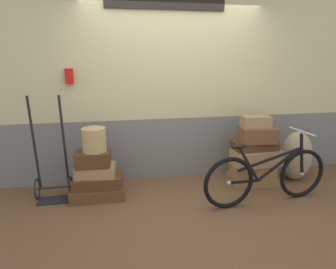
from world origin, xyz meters
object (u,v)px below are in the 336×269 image
Objects in this scene: suitcase_4 at (252,179)px; suitcase_7 at (254,145)px; suitcase_1 at (98,180)px; suitcase_3 at (93,159)px; suitcase_6 at (256,157)px; suitcase_8 at (258,135)px; suitcase_9 at (256,122)px; suitcase_0 at (98,191)px; wicker_basket at (94,140)px; luggage_trolley at (52,175)px; burlap_sack at (296,156)px; suitcase_2 at (96,171)px; suitcase_5 at (252,169)px; bicycle at (266,176)px.

suitcase_4 is 0.52m from suitcase_7.
suitcase_1 is 0.32m from suitcase_3.
suitcase_8 is (-0.01, -0.01, 0.33)m from suitcase_6.
suitcase_4 is 0.87m from suitcase_9.
wicker_basket reaches higher than suitcase_0.
suitcase_6 is 0.51m from suitcase_9.
suitcase_6 is 2.21× the size of wicker_basket.
luggage_trolley reaches higher than suitcase_4.
suitcase_4 is 0.89× the size of burlap_sack.
suitcase_2 is 2.91m from burlap_sack.
suitcase_0 is at bearing -175.53° from suitcase_8.
suitcase_2 is 0.82× the size of suitcase_7.
suitcase_6 reaches higher than suitcase_2.
suitcase_6 is at bearing -69.00° from suitcase_4.
suitcase_9 reaches higher than burlap_sack.
suitcase_8 reaches higher than suitcase_4.
burlap_sack reaches higher than suitcase_0.
luggage_trolley reaches higher than wicker_basket.
suitcase_8 reaches higher than suitcase_7.
suitcase_1 is 0.59m from luggage_trolley.
burlap_sack is (0.68, 0.02, 0.31)m from suitcase_4.
suitcase_8 reaches higher than suitcase_0.
suitcase_3 reaches higher than suitcase_5.
wicker_basket is at bearing -175.63° from suitcase_4.
suitcase_9 is 0.23× the size of bicycle.
suitcase_8 is at bearing -77.27° from suitcase_7.
wicker_basket is 2.21m from bicycle.
suitcase_9 is (2.22, 0.04, 0.39)m from suitcase_3.
wicker_basket is 0.18× the size of bicycle.
wicker_basket is (-2.22, -0.03, 0.72)m from suitcase_4.
suitcase_0 is 2.25m from suitcase_6.
luggage_trolley is at bearing 173.56° from suitcase_3.
bicycle is at bearing -143.33° from burlap_sack.
suitcase_6 is 1.10× the size of suitcase_7.
bicycle is (2.66, -0.61, 0.03)m from luggage_trolley.
suitcase_8 is 1.27× the size of suitcase_9.
suitcase_8 is at bearing 77.60° from bicycle.
suitcase_3 is at bearing -9.99° from luggage_trolley.
burlap_sack reaches higher than suitcase_5.
suitcase_7 is 0.73m from burlap_sack.
suitcase_1 is at bearing -173.63° from suitcase_5.
luggage_trolley is 3.46m from burlap_sack.
suitcase_0 is 0.41× the size of bicycle.
luggage_trolley reaches higher than suitcase_6.
burlap_sack is at bearing 11.34° from suitcase_8.
suitcase_4 is at bearing 78.76° from bicycle.
suitcase_1 is 0.83× the size of burlap_sack.
bicycle reaches higher than burlap_sack.
luggage_trolley is (-2.76, 0.04, 0.10)m from suitcase_5.
suitcase_2 is at bearing -172.90° from suitcase_5.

